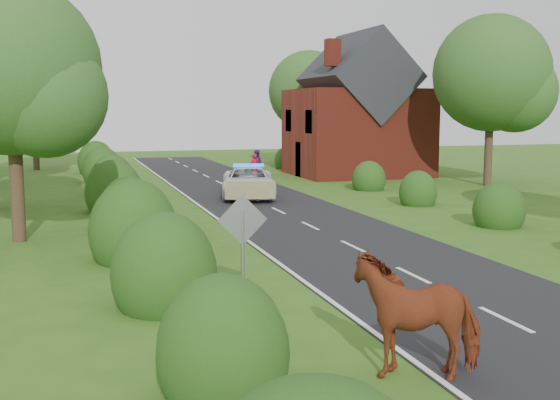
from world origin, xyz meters
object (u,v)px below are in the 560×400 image
object	(u,v)px
police_van	(248,182)
pedestrian_red	(254,167)
pedestrian_purple	(256,164)
cow	(416,322)
road_sign	(243,236)

from	to	relation	value
police_van	pedestrian_red	distance (m)	7.62
pedestrian_red	pedestrian_purple	distance (m)	1.35
cow	pedestrian_purple	distance (m)	31.81
pedestrian_red	road_sign	bearing A→B (deg)	48.69
road_sign	police_van	size ratio (longest dim) A/B	0.44
cow	pedestrian_red	distance (m)	30.48
road_sign	pedestrian_red	xyz separation A→B (m)	(7.14, 26.10, -0.83)
pedestrian_purple	pedestrian_red	bearing A→B (deg)	99.62
road_sign	pedestrian_red	size ratio (longest dim) A/B	1.53
police_van	pedestrian_red	xyz separation A→B (m)	(2.21, 7.29, 0.08)
police_van	pedestrian_purple	distance (m)	8.97
road_sign	cow	distance (m)	4.46
pedestrian_purple	police_van	bearing A→B (deg)	102.74
cow	pedestrian_purple	size ratio (longest dim) A/B	1.29
police_van	road_sign	bearing A→B (deg)	-91.57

